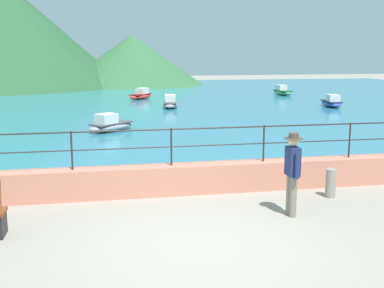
{
  "coord_description": "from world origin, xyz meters",
  "views": [
    {
      "loc": [
        -1.66,
        -7.87,
        3.37
      ],
      "look_at": [
        0.6,
        3.7,
        1.1
      ],
      "focal_mm": 45.01,
      "sensor_mm": 36.0,
      "label": 1
    }
  ],
  "objects_px": {
    "boat_2": "(110,125)",
    "boat_3": "(282,91)",
    "person_walking": "(292,170)",
    "boat_0": "(170,103)",
    "boat_4": "(141,95)",
    "boat_1": "(332,102)",
    "bollard": "(331,183)"
  },
  "relations": [
    {
      "from": "boat_2",
      "to": "boat_3",
      "type": "bearing_deg",
      "value": 47.75
    },
    {
      "from": "person_walking",
      "to": "boat_3",
      "type": "relative_size",
      "value": 0.73
    },
    {
      "from": "boat_0",
      "to": "boat_2",
      "type": "bearing_deg",
      "value": -114.85
    },
    {
      "from": "boat_2",
      "to": "boat_4",
      "type": "bearing_deg",
      "value": 79.74
    },
    {
      "from": "boat_0",
      "to": "boat_3",
      "type": "distance_m",
      "value": 11.92
    },
    {
      "from": "boat_1",
      "to": "boat_2",
      "type": "xyz_separation_m",
      "value": [
        -13.5,
        -6.68,
        0.0
      ]
    },
    {
      "from": "bollard",
      "to": "boat_0",
      "type": "distance_m",
      "value": 18.53
    },
    {
      "from": "person_walking",
      "to": "boat_4",
      "type": "xyz_separation_m",
      "value": [
        -0.9,
        25.26,
        -0.65
      ]
    },
    {
      "from": "bollard",
      "to": "boat_3",
      "type": "relative_size",
      "value": 0.28
    },
    {
      "from": "boat_0",
      "to": "boat_4",
      "type": "bearing_deg",
      "value": 102.47
    },
    {
      "from": "bollard",
      "to": "boat_1",
      "type": "bearing_deg",
      "value": 62.98
    },
    {
      "from": "boat_1",
      "to": "boat_2",
      "type": "height_order",
      "value": "same"
    },
    {
      "from": "boat_1",
      "to": "boat_2",
      "type": "bearing_deg",
      "value": -153.67
    },
    {
      "from": "bollard",
      "to": "boat_1",
      "type": "height_order",
      "value": "boat_1"
    },
    {
      "from": "person_walking",
      "to": "boat_3",
      "type": "xyz_separation_m",
      "value": [
        10.17,
        26.31,
        -0.65
      ]
    },
    {
      "from": "boat_3",
      "to": "boat_2",
      "type": "bearing_deg",
      "value": -132.25
    },
    {
      "from": "person_walking",
      "to": "boat_1",
      "type": "bearing_deg",
      "value": 60.79
    },
    {
      "from": "person_walking",
      "to": "bollard",
      "type": "height_order",
      "value": "person_walking"
    },
    {
      "from": "bollard",
      "to": "boat_4",
      "type": "distance_m",
      "value": 24.34
    },
    {
      "from": "boat_3",
      "to": "bollard",
      "type": "bearing_deg",
      "value": -109.11
    },
    {
      "from": "boat_0",
      "to": "boat_3",
      "type": "bearing_deg",
      "value": 34.7
    },
    {
      "from": "boat_0",
      "to": "boat_3",
      "type": "relative_size",
      "value": 1.01
    },
    {
      "from": "person_walking",
      "to": "boat_1",
      "type": "xyz_separation_m",
      "value": [
        10.09,
        18.04,
        -0.65
      ]
    },
    {
      "from": "bollard",
      "to": "boat_3",
      "type": "xyz_separation_m",
      "value": [
        8.76,
        25.28,
        -0.01
      ]
    },
    {
      "from": "boat_3",
      "to": "boat_4",
      "type": "distance_m",
      "value": 11.12
    },
    {
      "from": "person_walking",
      "to": "boat_2",
      "type": "bearing_deg",
      "value": 106.72
    },
    {
      "from": "bollard",
      "to": "boat_2",
      "type": "relative_size",
      "value": 0.29
    },
    {
      "from": "boat_0",
      "to": "boat_2",
      "type": "xyz_separation_m",
      "value": [
        -3.78,
        -8.17,
        0.0
      ]
    },
    {
      "from": "boat_2",
      "to": "boat_4",
      "type": "relative_size",
      "value": 0.99
    },
    {
      "from": "boat_0",
      "to": "boat_4",
      "type": "distance_m",
      "value": 5.87
    },
    {
      "from": "bollard",
      "to": "boat_3",
      "type": "distance_m",
      "value": 26.76
    },
    {
      "from": "person_walking",
      "to": "bollard",
      "type": "distance_m",
      "value": 1.86
    }
  ]
}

